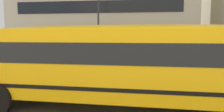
% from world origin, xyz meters
% --- Properties ---
extents(ground_plane, '(400.00, 400.00, 0.00)m').
position_xyz_m(ground_plane, '(0.00, 0.00, 0.00)').
color(ground_plane, '#4C4C4F').
extents(sidewalk_far, '(120.00, 3.00, 0.01)m').
position_xyz_m(sidewalk_far, '(0.00, 8.24, 0.01)').
color(sidewalk_far, gray).
rests_on(sidewalk_far, ground_plane).
extents(lane_centreline, '(110.00, 0.16, 0.01)m').
position_xyz_m(lane_centreline, '(0.00, 0.00, 0.00)').
color(lane_centreline, silver).
rests_on(lane_centreline, ground_plane).
extents(school_bus, '(13.30, 3.39, 2.96)m').
position_xyz_m(school_bus, '(-3.64, -1.88, 1.76)').
color(school_bus, yellow).
rests_on(school_bus, ground_plane).
extents(street_lamp, '(0.44, 0.44, 6.80)m').
position_xyz_m(street_lamp, '(-6.48, 7.54, 4.31)').
color(street_lamp, '#38383D').
rests_on(street_lamp, ground_plane).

